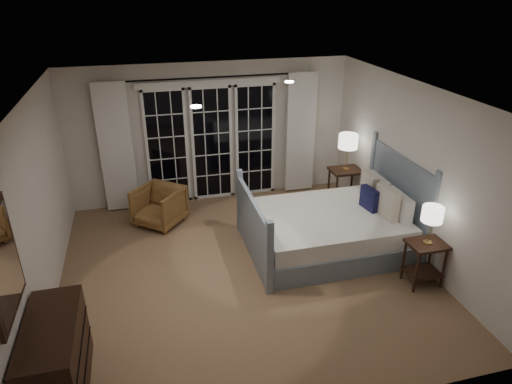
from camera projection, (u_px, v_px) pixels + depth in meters
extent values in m
plane|color=brown|center=(244.00, 269.00, 6.49)|extent=(5.00, 5.00, 0.00)
plane|color=white|center=(241.00, 94.00, 5.43)|extent=(5.00, 5.00, 0.00)
cube|color=beige|center=(37.00, 212.00, 5.39)|extent=(0.02, 5.00, 2.50)
cube|color=beige|center=(412.00, 171.00, 6.53)|extent=(0.02, 5.00, 2.50)
cube|color=beige|center=(211.00, 133.00, 8.16)|extent=(5.00, 0.02, 2.50)
cube|color=beige|center=(311.00, 312.00, 3.77)|extent=(5.00, 0.02, 2.50)
cube|color=black|center=(167.00, 148.00, 8.03)|extent=(0.66, 0.02, 2.02)
cube|color=black|center=(212.00, 144.00, 8.21)|extent=(0.66, 0.02, 2.02)
cube|color=black|center=(255.00, 140.00, 8.40)|extent=(0.66, 0.02, 2.02)
cube|color=white|center=(209.00, 83.00, 7.73)|extent=(2.50, 0.04, 0.10)
cylinder|color=black|center=(210.00, 77.00, 7.64)|extent=(3.50, 0.03, 0.03)
cube|color=silver|center=(116.00, 148.00, 7.72)|extent=(0.55, 0.10, 2.25)
cube|color=silver|center=(300.00, 133.00, 8.47)|extent=(0.55, 0.10, 2.25)
cylinder|color=white|center=(289.00, 82.00, 6.15)|extent=(0.12, 0.12, 0.01)
cylinder|color=white|center=(196.00, 107.00, 4.95)|extent=(0.12, 0.12, 0.01)
cube|color=slate|center=(326.00, 238.00, 6.95)|extent=(2.18, 1.70, 0.32)
cube|color=silver|center=(327.00, 222.00, 6.83)|extent=(2.12, 1.64, 0.27)
cube|color=slate|center=(398.00, 199.00, 6.99)|extent=(0.06, 1.70, 1.38)
cube|color=slate|center=(253.00, 230.00, 6.55)|extent=(0.06, 1.70, 0.96)
cube|color=silver|center=(398.00, 205.00, 6.63)|extent=(0.14, 0.60, 0.36)
cube|color=silver|center=(377.00, 187.00, 7.19)|extent=(0.14, 0.60, 0.36)
cube|color=beige|center=(387.00, 202.00, 6.61)|extent=(0.16, 0.46, 0.45)
cube|color=beige|center=(369.00, 187.00, 7.10)|extent=(0.16, 0.46, 0.45)
cube|color=#16173E|center=(369.00, 199.00, 6.85)|extent=(0.15, 0.35, 0.34)
cube|color=#321C10|center=(427.00, 244.00, 5.94)|extent=(0.48, 0.39, 0.04)
cube|color=#321C10|center=(422.00, 272.00, 6.13)|extent=(0.44, 0.35, 0.03)
cylinder|color=#321C10|center=(416.00, 273.00, 5.89)|extent=(0.04, 0.04, 0.60)
cylinder|color=#321C10|center=(444.00, 268.00, 5.99)|extent=(0.04, 0.04, 0.60)
cylinder|color=#321C10|center=(404.00, 260.00, 6.17)|extent=(0.04, 0.04, 0.60)
cylinder|color=#321C10|center=(430.00, 256.00, 6.26)|extent=(0.04, 0.04, 0.60)
cube|color=#321C10|center=(346.00, 170.00, 8.05)|extent=(0.54, 0.43, 0.04)
cube|color=#321C10|center=(343.00, 195.00, 8.26)|extent=(0.50, 0.39, 0.03)
cylinder|color=#321C10|center=(336.00, 193.00, 8.00)|extent=(0.04, 0.04, 0.67)
cylinder|color=#321C10|center=(360.00, 191.00, 8.10)|extent=(0.04, 0.04, 0.67)
cylinder|color=#321C10|center=(329.00, 186.00, 8.30)|extent=(0.04, 0.04, 0.67)
cylinder|color=#321C10|center=(351.00, 183.00, 8.40)|extent=(0.04, 0.04, 0.67)
cylinder|color=tan|center=(427.00, 242.00, 5.93)|extent=(0.12, 0.12, 0.02)
cylinder|color=tan|center=(429.00, 231.00, 5.86)|extent=(0.02, 0.02, 0.31)
cylinder|color=white|center=(433.00, 214.00, 5.76)|extent=(0.27, 0.27, 0.20)
cylinder|color=tan|center=(346.00, 169.00, 8.04)|extent=(0.12, 0.12, 0.02)
cylinder|color=tan|center=(347.00, 158.00, 7.96)|extent=(0.02, 0.02, 0.38)
cylinder|color=white|center=(348.00, 141.00, 7.82)|extent=(0.33, 0.33, 0.25)
imported|color=brown|center=(159.00, 206.00, 7.57)|extent=(0.99, 1.00, 0.65)
cube|color=#321C10|center=(57.00, 359.00, 4.40)|extent=(0.49, 1.18, 0.84)
cube|color=black|center=(86.00, 365.00, 4.52)|extent=(0.01, 1.16, 0.01)
cube|color=black|center=(82.00, 344.00, 4.40)|extent=(0.01, 1.16, 0.01)
cube|color=#321C10|center=(2.00, 265.00, 3.86)|extent=(0.04, 0.85, 1.00)
cube|color=white|center=(5.00, 264.00, 3.87)|extent=(0.01, 0.73, 0.88)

